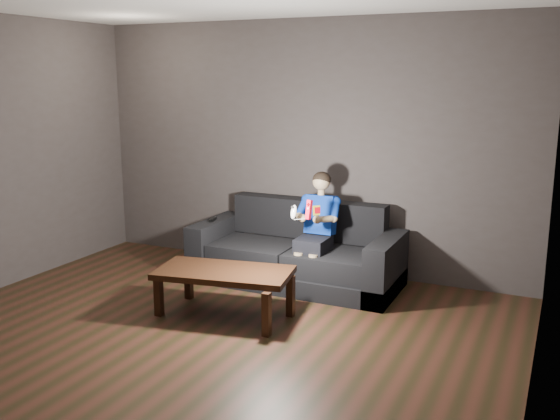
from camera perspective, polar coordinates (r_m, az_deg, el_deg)
The scene contains 9 objects.
floor at distance 5.01m, azimuth -9.33°, elevation -12.86°, with size 5.00×5.00×0.00m, color black.
back_wall at distance 6.79m, azimuth 2.26°, elevation 5.79°, with size 5.00×0.04×2.70m, color #3D3735.
right_wall at distance 3.80m, azimuth 22.83°, elevation -0.30°, with size 0.04×5.00×2.70m, color #3D3735.
sofa at distance 6.46m, azimuth 1.55°, elevation -4.34°, with size 2.12×0.92×0.82m.
child at distance 6.21m, azimuth 3.40°, elevation -0.96°, with size 0.44×0.54×1.08m.
wii_remote_red at distance 5.76m, azimuth 2.66°, elevation 0.04°, with size 0.06×0.08×0.18m.
nunchuk_white at distance 5.83m, azimuth 1.26°, elevation -0.18°, with size 0.07×0.09×0.14m.
wii_remote_black at distance 6.74m, azimuth -6.17°, elevation -0.85°, with size 0.08×0.17×0.03m.
coffee_table at distance 5.56m, azimuth -5.13°, elevation -6.03°, with size 1.27×0.79×0.43m.
Camera 1 is at (2.61, -3.72, 2.11)m, focal length 40.00 mm.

